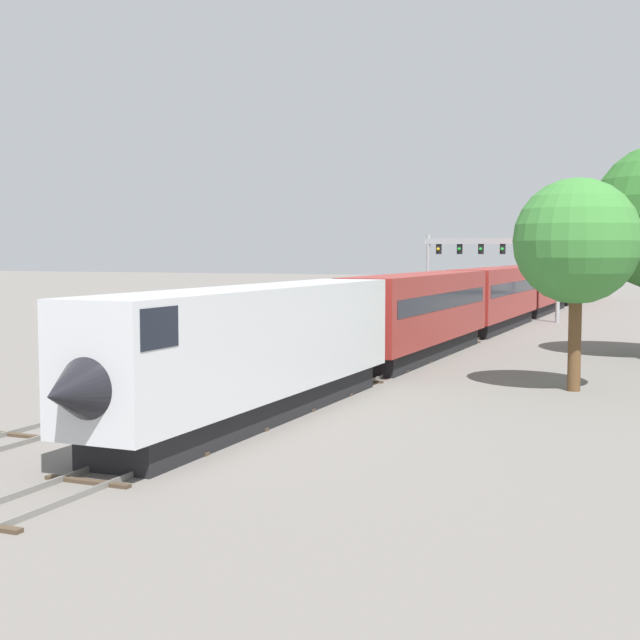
% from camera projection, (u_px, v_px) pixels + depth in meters
% --- Properties ---
extents(ground_plane, '(400.00, 400.00, 0.00)m').
position_uv_depth(ground_plane, '(152.00, 434.00, 29.71)').
color(ground_plane, slate).
extents(track_main, '(2.60, 200.00, 0.16)m').
position_uv_depth(track_main, '(529.00, 316.00, 84.03)').
color(track_main, slate).
rests_on(track_main, ground).
extents(track_near, '(2.60, 160.00, 0.16)m').
position_uv_depth(track_near, '(409.00, 331.00, 67.80)').
color(track_near, slate).
rests_on(track_near, ground).
extents(passenger_train, '(3.04, 103.96, 4.80)m').
position_uv_depth(passenger_train, '(498.00, 296.00, 70.65)').
color(passenger_train, silver).
rests_on(passenger_train, ground).
extents(signal_gantry, '(12.10, 0.49, 7.60)m').
position_uv_depth(signal_gantry, '(492.00, 257.00, 78.70)').
color(signal_gantry, '#999BA0').
rests_on(signal_gantry, ground).
extents(trackside_tree_mid, '(5.44, 5.44, 9.23)m').
position_uv_depth(trackside_tree_mid, '(577.00, 242.00, 38.54)').
color(trackside_tree_mid, brown).
rests_on(trackside_tree_mid, ground).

